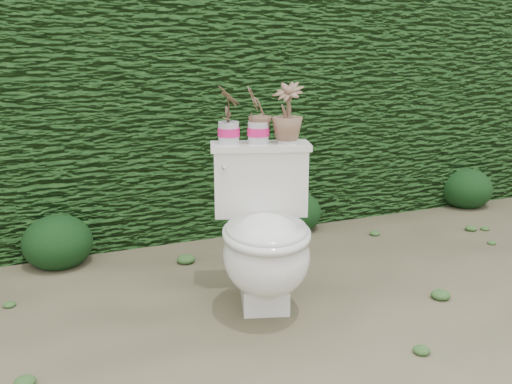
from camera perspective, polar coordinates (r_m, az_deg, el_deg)
name	(u,v)px	position (r m, az deg, el deg)	size (l,w,h in m)	color
ground	(242,315)	(2.80, -1.38, -12.21)	(60.00, 60.00, 0.00)	#7B7455
hedge	(158,111)	(4.05, -9.78, 7.97)	(8.00, 1.00, 1.60)	#28581D
toilet	(265,238)	(2.75, 0.87, -4.63)	(0.64, 0.78, 0.78)	white
potted_plant_left	(229,116)	(2.84, -2.77, 7.57)	(0.14, 0.10, 0.27)	#277725
potted_plant_center	(258,116)	(2.85, 0.23, 7.58)	(0.15, 0.12, 0.27)	#277725
potted_plant_right	(287,114)	(2.87, 3.16, 7.76)	(0.16, 0.16, 0.29)	#277725
liriope_clump_1	(57,238)	(3.53, -19.26, -4.34)	(0.40, 0.40, 0.32)	#153B14
liriope_clump_2	(294,208)	(3.96, 3.83, -1.61)	(0.38, 0.38, 0.30)	#153B14
liriope_clump_3	(466,185)	(4.82, 20.25, 0.66)	(0.41, 0.41, 0.33)	#153B14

